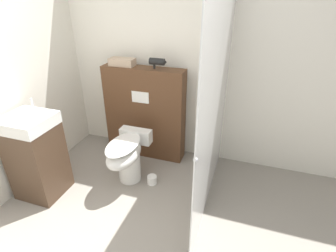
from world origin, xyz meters
name	(u,v)px	position (x,y,z in m)	size (l,w,h in m)	color
wall_back	(170,60)	(0.00, 1.93, 1.25)	(8.00, 0.06, 2.50)	silver
partition_panel	(145,113)	(-0.27, 1.71, 0.60)	(1.03, 0.23, 1.19)	#51331E
shower_glass	(215,109)	(0.70, 1.09, 1.06)	(0.04, 1.62, 2.11)	silver
toilet	(127,155)	(-0.23, 1.09, 0.35)	(0.38, 0.66, 0.55)	white
sink_vanity	(36,156)	(-1.04, 0.62, 0.47)	(0.46, 0.44, 1.07)	#473323
hair_drier	(158,62)	(-0.07, 1.70, 1.28)	(0.20, 0.08, 0.13)	black
folded_towel	(122,62)	(-0.54, 1.71, 1.24)	(0.31, 0.15, 0.09)	tan
spare_toilet_roll	(152,180)	(0.05, 1.12, 0.05)	(0.11, 0.11, 0.10)	white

